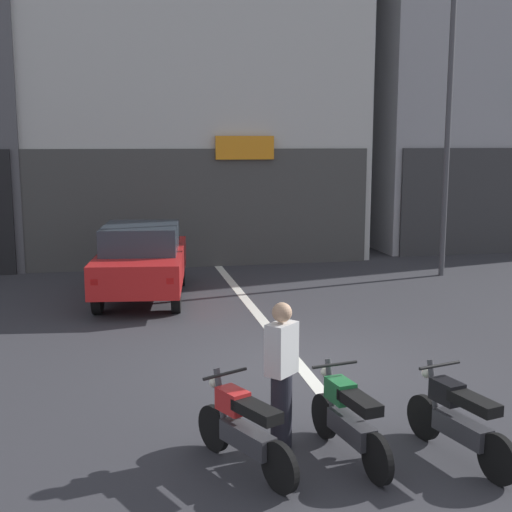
% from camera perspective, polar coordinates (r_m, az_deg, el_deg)
% --- Properties ---
extents(ground_plane, '(120.00, 120.00, 0.00)m').
position_cam_1_polar(ground_plane, '(10.41, 3.86, -9.39)').
color(ground_plane, '#333338').
extents(lane_centre_line, '(0.20, 18.00, 0.01)m').
position_cam_1_polar(lane_centre_line, '(16.06, -1.84, -2.53)').
color(lane_centre_line, silver).
rests_on(lane_centre_line, ground).
extents(car_red_crossing_near, '(2.27, 4.29, 1.64)m').
position_cam_1_polar(car_red_crossing_near, '(14.80, -9.59, -0.24)').
color(car_red_crossing_near, black).
rests_on(car_red_crossing_near, ground).
extents(street_lamp, '(0.36, 0.36, 7.29)m').
position_cam_1_polar(street_lamp, '(17.69, 16.00, 12.54)').
color(street_lamp, '#47474C').
rests_on(street_lamp, ground).
extents(motorcycle_red_row_leftmost, '(0.80, 1.53, 0.98)m').
position_cam_1_polar(motorcycle_red_row_leftmost, '(7.22, -1.05, -14.33)').
color(motorcycle_red_row_leftmost, black).
rests_on(motorcycle_red_row_leftmost, ground).
extents(motorcycle_green_row_left_mid, '(0.55, 1.66, 0.98)m').
position_cam_1_polar(motorcycle_green_row_left_mid, '(7.52, 7.81, -13.41)').
color(motorcycle_green_row_left_mid, black).
rests_on(motorcycle_green_row_left_mid, ground).
extents(motorcycle_black_row_centre, '(0.58, 1.64, 0.98)m').
position_cam_1_polar(motorcycle_black_row_centre, '(7.75, 16.69, -13.03)').
color(motorcycle_black_row_centre, black).
rests_on(motorcycle_black_row_centre, ground).
extents(person_by_motorcycles, '(0.41, 0.41, 1.67)m').
position_cam_1_polar(person_by_motorcycles, '(7.56, 2.17, -9.96)').
color(person_by_motorcycles, '#23232D').
rests_on(person_by_motorcycles, ground).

